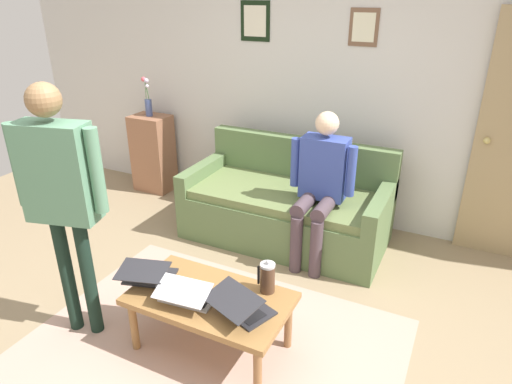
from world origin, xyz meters
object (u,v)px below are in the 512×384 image
laptop_right (148,274)px  side_shelf (153,153)px  couch (287,207)px  coffee_table (210,302)px  person_standing (60,185)px  laptop_left (187,295)px  french_press (267,277)px  laptop_center (241,305)px  flower_vase (148,102)px  person_seated (320,180)px

laptop_right → side_shelf: (1.50, -1.98, -0.02)m
couch → coffee_table: bearing=94.7°
couch → person_standing: person_standing is taller
laptop_left → french_press: (-0.40, -0.30, 0.06)m
laptop_right → side_shelf: side_shelf is taller
laptop_center → coffee_table: bearing=-10.9°
laptop_center → flower_vase: flower_vase is taller
couch → laptop_center: 1.67m
laptop_center → flower_vase: bearing=-42.2°
laptop_left → person_standing: 1.01m
person_standing → coffee_table: bearing=-165.4°
laptop_left → person_seated: 1.51m
flower_vase → person_seated: 2.29m
couch → flower_vase: flower_vase is taller
coffee_table → french_press: bearing=-145.5°
person_seated → person_standing: bearing=54.6°
flower_vase → couch: bearing=168.6°
laptop_center → french_press: french_press is taller
coffee_table → side_shelf: bearing=-44.9°
coffee_table → laptop_right: laptop_right is taller
laptop_left → flower_vase: flower_vase is taller
coffee_table → person_seated: person_seated is taller
couch → coffee_table: couch is taller
laptop_left → person_standing: (0.77, 0.13, 0.64)m
side_shelf → person_standing: (-1.07, 2.17, 0.65)m
laptop_left → laptop_center: bearing=-171.9°
coffee_table → person_standing: 1.16m
laptop_center → side_shelf: side_shelf is taller
laptop_left → french_press: size_ratio=1.55×
person_standing → person_seated: bearing=-125.4°
laptop_left → laptop_right: bearing=-10.0°
coffee_table → french_press: french_press is taller
coffee_table → person_seated: (-0.25, -1.35, 0.37)m
couch → laptop_right: (0.32, 1.61, 0.15)m
couch → side_shelf: bearing=-11.5°
laptop_center → laptop_right: bearing=-1.0°
coffee_table → laptop_center: bearing=169.1°
couch → laptop_center: couch is taller
laptop_center → french_press: size_ratio=1.82×
french_press → person_seated: person_seated is taller
laptop_right → french_press: 0.79m
laptop_left → person_seated: (-0.35, -1.44, 0.28)m
laptop_left → person_seated: bearing=-103.6°
french_press → side_shelf: side_shelf is taller
coffee_table → person_standing: (0.87, 0.23, 0.72)m
flower_vase → person_standing: size_ratio=0.25×
laptop_left → laptop_center: laptop_center is taller
couch → flower_vase: size_ratio=4.27×
coffee_table → person_standing: size_ratio=0.59×
person_seated → laptop_right: bearing=63.3°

